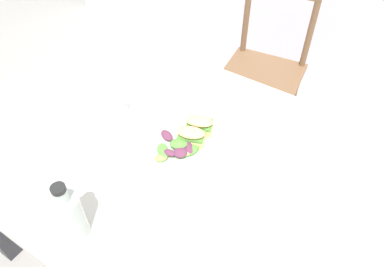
% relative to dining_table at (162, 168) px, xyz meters
% --- Properties ---
extents(dining_table, '(1.38, 0.94, 0.74)m').
position_rel_dining_table_xyz_m(dining_table, '(0.00, 0.00, 0.00)').
color(dining_table, '#BCB7AD').
rests_on(dining_table, ground).
extents(chair_wooden_far, '(0.45, 0.45, 0.87)m').
position_rel_dining_table_xyz_m(chair_wooden_far, '(-0.04, 0.94, -0.18)').
color(chair_wooden_far, brown).
rests_on(chair_wooden_far, ground).
extents(plate_lunch, '(0.28, 0.28, 0.01)m').
position_rel_dining_table_xyz_m(plate_lunch, '(0.07, 0.04, 0.12)').
color(plate_lunch, beige).
rests_on(plate_lunch, dining_table).
extents(sandwich_half_front, '(0.10, 0.09, 0.06)m').
position_rel_dining_table_xyz_m(sandwich_half_front, '(0.08, 0.06, 0.15)').
color(sandwich_half_front, '#DBB270').
rests_on(sandwich_half_front, plate_lunch).
extents(sandwich_half_back, '(0.10, 0.09, 0.06)m').
position_rel_dining_table_xyz_m(sandwich_half_back, '(0.07, 0.12, 0.15)').
color(sandwich_half_back, '#DBB270').
rests_on(sandwich_half_back, plate_lunch).
extents(salad_mixed_greens, '(0.16, 0.17, 0.03)m').
position_rel_dining_table_xyz_m(salad_mixed_greens, '(0.07, 0.01, 0.14)').
color(salad_mixed_greens, '#518438').
rests_on(salad_mixed_greens, plate_lunch).
extents(napkin_folded, '(0.13, 0.24, 0.00)m').
position_rel_dining_table_xyz_m(napkin_folded, '(-0.20, 0.01, 0.11)').
color(napkin_folded, silver).
rests_on(napkin_folded, dining_table).
extents(fork_on_napkin, '(0.03, 0.19, 0.00)m').
position_rel_dining_table_xyz_m(fork_on_napkin, '(-0.20, 0.03, 0.12)').
color(fork_on_napkin, silver).
rests_on(fork_on_napkin, napkin_folded).
extents(bottle_cold_brew, '(0.07, 0.07, 0.19)m').
position_rel_dining_table_xyz_m(bottle_cold_brew, '(0.00, -0.36, 0.18)').
color(bottle_cold_brew, '#472819').
rests_on(bottle_cold_brew, dining_table).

